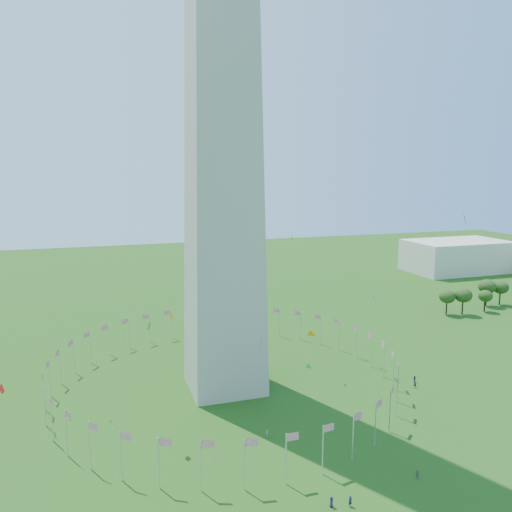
# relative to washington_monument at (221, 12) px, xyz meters

# --- Properties ---
(washington_monument) EXTENTS (16.80, 16.80, 169.00)m
(washington_monument) POSITION_rel_washington_monument_xyz_m (0.00, 0.00, 0.00)
(washington_monument) COLOR #B1AD9D
(washington_monument) RESTS_ON ground
(flag_ring) EXTENTS (80.24, 80.24, 9.00)m
(flag_ring) POSITION_rel_washington_monument_xyz_m (-0.00, 0.00, -80.00)
(flag_ring) COLOR silver
(flag_ring) RESTS_ON ground
(gov_building_east_a) EXTENTS (50.00, 30.00, 16.00)m
(gov_building_east_a) POSITION_rel_washington_monument_xyz_m (150.00, 100.00, -76.50)
(gov_building_east_a) COLOR beige
(gov_building_east_a) RESTS_ON ground
(kites_aloft) EXTENTS (88.54, 68.74, 40.95)m
(kites_aloft) POSITION_rel_washington_monument_xyz_m (3.54, -23.64, -65.12)
(kites_aloft) COLOR orange
(kites_aloft) RESTS_ON ground
(tree_line_east) EXTENTS (53.31, 15.92, 10.22)m
(tree_line_east) POSITION_rel_washington_monument_xyz_m (116.11, 35.28, -79.67)
(tree_line_east) COLOR #30541C
(tree_line_east) RESTS_ON ground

